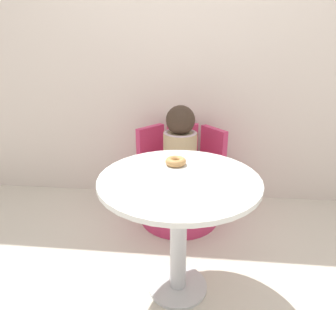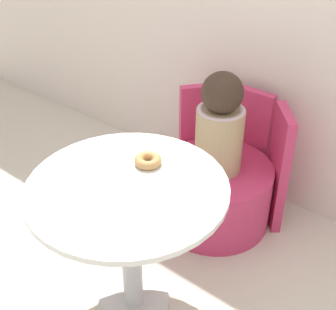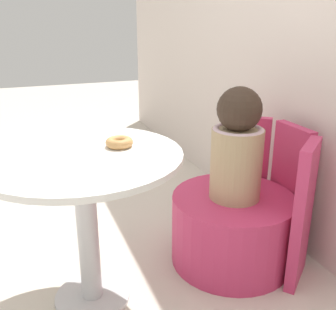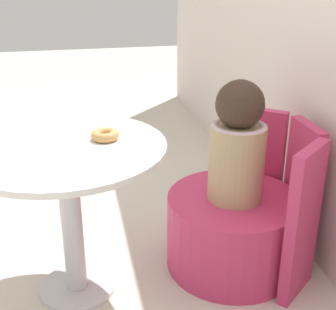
{
  "view_description": "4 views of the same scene",
  "coord_description": "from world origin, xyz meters",
  "views": [
    {
      "loc": [
        0.05,
        -1.39,
        1.32
      ],
      "look_at": [
        -0.13,
        0.38,
        0.65
      ],
      "focal_mm": 32.0,
      "sensor_mm": 36.0,
      "label": 1
    },
    {
      "loc": [
        1.0,
        -1.09,
        1.8
      ],
      "look_at": [
        -0.12,
        0.33,
        0.61
      ],
      "focal_mm": 50.0,
      "sensor_mm": 36.0,
      "label": 2
    },
    {
      "loc": [
        1.46,
        -0.25,
        1.21
      ],
      "look_at": [
        -0.11,
        0.35,
        0.61
      ],
      "focal_mm": 42.0,
      "sensor_mm": 36.0,
      "label": 3
    },
    {
      "loc": [
        1.72,
        -0.0,
        1.38
      ],
      "look_at": [
        -0.06,
        0.38,
        0.6
      ],
      "focal_mm": 50.0,
      "sensor_mm": 36.0,
      "label": 4
    }
  ],
  "objects": [
    {
      "name": "tub_chair",
      "position": [
        -0.07,
        0.69,
        0.18
      ],
      "size": [
        0.61,
        0.61,
        0.36
      ],
      "color": "#C63360",
      "rests_on": "ground_plane"
    },
    {
      "name": "booth_backrest",
      "position": [
        -0.07,
        0.94,
        0.35
      ],
      "size": [
        0.72,
        0.26,
        0.69
      ],
      "color": "#C63360",
      "rests_on": "ground_plane"
    },
    {
      "name": "round_table",
      "position": [
        -0.03,
        -0.04,
        0.55
      ],
      "size": [
        0.81,
        0.81,
        0.7
      ],
      "color": "silver",
      "rests_on": "ground_plane"
    },
    {
      "name": "donut",
      "position": [
        -0.06,
        0.12,
        0.71
      ],
      "size": [
        0.11,
        0.11,
        0.04
      ],
      "color": "tan",
      "rests_on": "round_table"
    },
    {
      "name": "ground_plane",
      "position": [
        0.0,
        0.0,
        0.0
      ],
      "size": [
        12.0,
        12.0,
        0.0
      ],
      "primitive_type": "plane",
      "color": "beige"
    },
    {
      "name": "child_figure",
      "position": [
        -0.07,
        0.69,
        0.62
      ],
      "size": [
        0.25,
        0.25,
        0.55
      ],
      "color": "tan",
      "rests_on": "tub_chair"
    }
  ]
}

